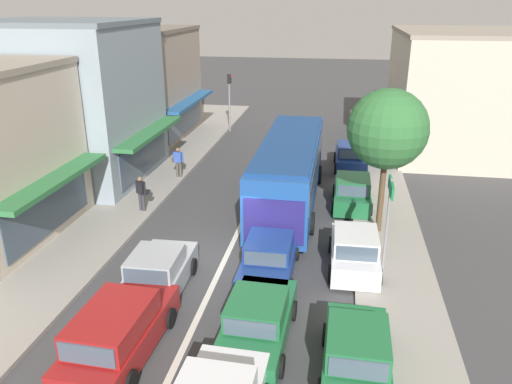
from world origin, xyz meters
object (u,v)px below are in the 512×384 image
object	(u,v)px
sedan_adjacent_lane_trail	(257,323)
directional_road_sign	(389,204)
pedestrian_browsing_midblock	(178,160)
parked_hatchback_kerb_second	(355,251)
parked_hatchback_kerb_front	(356,354)
parked_hatchback_kerb_rear	(350,157)
wagon_queue_far_back	(118,332)
sedan_adjacent_lane_lead	(269,258)
street_tree_right	(388,129)
parked_hatchback_kerb_third	(352,192)
traffic_light_downstreet	(229,93)
sedan_behind_bus_mid	(157,275)
pedestrian_with_handbag_near	(141,191)
city_bus	(289,168)

from	to	relation	value
sedan_adjacent_lane_trail	directional_road_sign	xyz separation A→B (m)	(3.78, 4.55, 2.01)
pedestrian_browsing_midblock	directional_road_sign	bearing A→B (deg)	-39.39
parked_hatchback_kerb_second	directional_road_sign	distance (m)	2.22
parked_hatchback_kerb_front	parked_hatchback_kerb_rear	bearing A→B (deg)	90.11
wagon_queue_far_back	sedan_adjacent_lane_trail	bearing A→B (deg)	18.00
sedan_adjacent_lane_lead	street_tree_right	world-z (taller)	street_tree_right
directional_road_sign	pedestrian_browsing_midblock	world-z (taller)	directional_road_sign
parked_hatchback_kerb_third	street_tree_right	xyz separation A→B (m)	(1.07, -2.75, 3.74)
sedan_adjacent_lane_lead	parked_hatchback_kerb_front	xyz separation A→B (m)	(2.93, -4.69, 0.05)
parked_hatchback_kerb_front	wagon_queue_far_back	bearing A→B (deg)	-177.86
traffic_light_downstreet	wagon_queue_far_back	bearing A→B (deg)	-84.42
parked_hatchback_kerb_rear	sedan_behind_bus_mid	bearing A→B (deg)	-114.06
parked_hatchback_kerb_second	pedestrian_browsing_midblock	world-z (taller)	pedestrian_browsing_midblock
sedan_behind_bus_mid	parked_hatchback_kerb_rear	bearing A→B (deg)	65.94
wagon_queue_far_back	pedestrian_browsing_midblock	world-z (taller)	pedestrian_browsing_midblock
wagon_queue_far_back	parked_hatchback_kerb_rear	distance (m)	18.63
parked_hatchback_kerb_front	directional_road_sign	xyz separation A→B (m)	(1.05, 5.49, 1.97)
parked_hatchback_kerb_second	parked_hatchback_kerb_third	bearing A→B (deg)	90.25
parked_hatchback_kerb_front	sedan_adjacent_lane_trail	bearing A→B (deg)	161.01
sedan_behind_bus_mid	pedestrian_with_handbag_near	bearing A→B (deg)	115.74
sedan_behind_bus_mid	directional_road_sign	distance (m)	8.15
city_bus	street_tree_right	xyz separation A→B (m)	(4.02, -2.40, 2.57)
parked_hatchback_kerb_rear	street_tree_right	size ratio (longest dim) A/B	0.62
wagon_queue_far_back	pedestrian_with_handbag_near	world-z (taller)	pedestrian_with_handbag_near
wagon_queue_far_back	parked_hatchback_kerb_third	world-z (taller)	wagon_queue_far_back
sedan_behind_bus_mid	parked_hatchback_kerb_third	distance (m)	10.76
sedan_adjacent_lane_lead	parked_hatchback_kerb_rear	distance (m)	12.93
parked_hatchback_kerb_third	pedestrian_with_handbag_near	bearing A→B (deg)	-165.64
sedan_adjacent_lane_trail	sedan_adjacent_lane_lead	distance (m)	3.76
city_bus	parked_hatchback_kerb_rear	bearing A→B (deg)	64.36
pedestrian_with_handbag_near	wagon_queue_far_back	bearing A→B (deg)	-71.86
city_bus	wagon_queue_far_back	distance (m)	12.02
sedan_adjacent_lane_trail	directional_road_sign	distance (m)	6.25
sedan_adjacent_lane_lead	parked_hatchback_kerb_third	xyz separation A→B (m)	(2.93, 6.90, 0.05)
parked_hatchback_kerb_front	pedestrian_with_handbag_near	size ratio (longest dim) A/B	2.28
parked_hatchback_kerb_front	pedestrian_browsing_midblock	xyz separation A→B (m)	(-9.24, 13.94, 0.36)
sedan_adjacent_lane_trail	sedan_adjacent_lane_lead	size ratio (longest dim) A/B	1.01
parked_hatchback_kerb_second	sedan_behind_bus_mid	bearing A→B (deg)	-157.30
sedan_behind_bus_mid	parked_hatchback_kerb_rear	size ratio (longest dim) A/B	1.13
sedan_adjacent_lane_trail	parked_hatchback_kerb_rear	xyz separation A→B (m)	(2.69, 16.35, 0.05)
sedan_adjacent_lane_trail	parked_hatchback_kerb_second	size ratio (longest dim) A/B	1.14
wagon_queue_far_back	parked_hatchback_kerb_second	bearing A→B (deg)	42.82
city_bus	sedan_behind_bus_mid	world-z (taller)	city_bus
parked_hatchback_kerb_third	street_tree_right	distance (m)	4.77
parked_hatchback_kerb_third	pedestrian_browsing_midblock	bearing A→B (deg)	165.73
sedan_adjacent_lane_trail	sedan_behind_bus_mid	xyz separation A→B (m)	(-3.70, 2.03, 0.00)
sedan_adjacent_lane_lead	pedestrian_with_handbag_near	world-z (taller)	pedestrian_with_handbag_near
street_tree_right	pedestrian_browsing_midblock	bearing A→B (deg)	153.68
parked_hatchback_kerb_second	sedan_adjacent_lane_trail	bearing A→B (deg)	-120.24
wagon_queue_far_back	directional_road_sign	distance (m)	9.55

